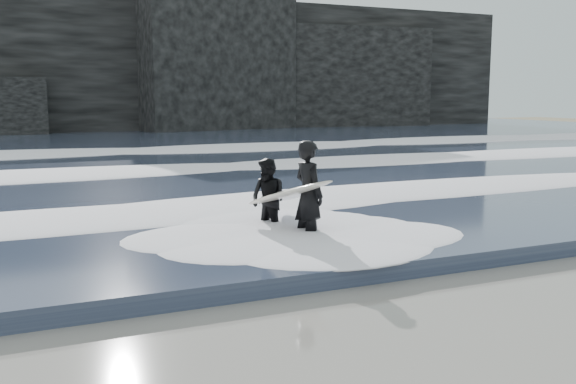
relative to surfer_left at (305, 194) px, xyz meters
name	(u,v)px	position (x,y,z in m)	size (l,w,h in m)	color
sea	(126,147)	(0.84, 23.40, -0.86)	(90.00, 52.00, 0.30)	#2B354B
headland	(83,66)	(0.84, 40.40, 3.99)	(70.00, 9.00, 10.00)	black
foam_near	(275,198)	(0.84, 3.40, -0.61)	(60.00, 3.20, 0.20)	white
foam_mid	(194,167)	(0.84, 10.40, -0.59)	(60.00, 4.00, 0.24)	white
foam_far	(141,147)	(0.84, 19.40, -0.56)	(60.00, 4.80, 0.30)	white
surfer_left	(305,194)	(0.00, 0.00, 0.00)	(1.33, 2.32, 2.01)	black
surfer_right	(272,199)	(-0.29, 0.89, -0.20)	(1.46, 2.28, 1.61)	black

